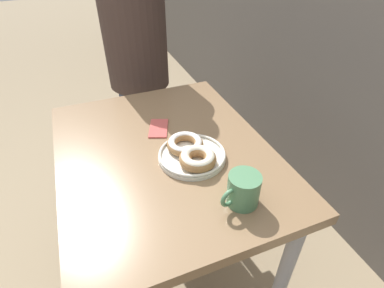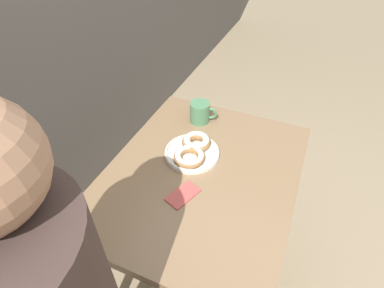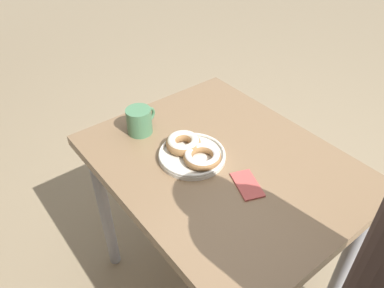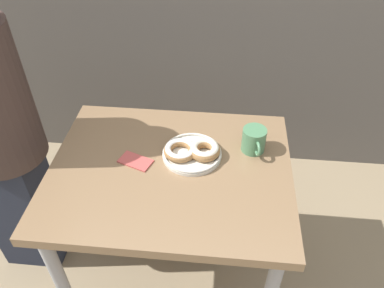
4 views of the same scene
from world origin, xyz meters
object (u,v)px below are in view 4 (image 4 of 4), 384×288
dining_table (171,186)px  person_figure (1,142)px  coffee_mug (254,140)px  napkin (135,161)px  donut_plate (193,151)px

dining_table → person_figure: person_figure is taller
coffee_mug → napkin: bearing=-165.8°
coffee_mug → person_figure: bearing=-176.9°
coffee_mug → person_figure: (-1.01, -0.06, -0.05)m
donut_plate → napkin: bearing=-166.1°
dining_table → napkin: 0.17m
dining_table → napkin: napkin is taller
donut_plate → person_figure: size_ratio=0.17×
dining_table → donut_plate: (0.08, 0.07, 0.13)m
dining_table → person_figure: 0.71m
dining_table → person_figure: size_ratio=0.63×
dining_table → coffee_mug: 0.37m
coffee_mug → napkin: 0.46m
dining_table → donut_plate: bearing=43.0°
person_figure → napkin: bearing=-5.8°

